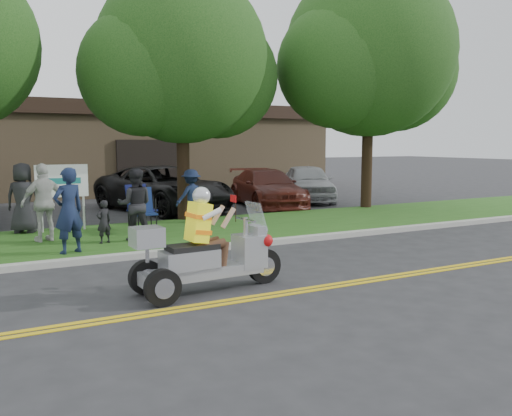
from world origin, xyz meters
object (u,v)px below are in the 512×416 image
lawn_chair_a (142,207)px  spectator_adult_mid (135,205)px  spectator_adult_left (69,211)px  parked_car_right (267,188)px  spectator_adult_right (44,203)px  trike_scooter (204,256)px  lawn_chair_b (140,204)px  parked_car_mid (164,189)px  parked_car_far_right (308,183)px

lawn_chair_a → spectator_adult_mid: spectator_adult_mid is taller
lawn_chair_a → spectator_adult_left: (-1.99, -1.78, 0.24)m
spectator_adult_mid → parked_car_right: spectator_adult_mid is taller
spectator_adult_mid → spectator_adult_right: size_ratio=0.93×
trike_scooter → spectator_adult_left: (-1.40, 3.55, 0.39)m
trike_scooter → spectator_adult_mid: spectator_adult_mid is taller
trike_scooter → parked_car_right: (6.32, 9.29, 0.09)m
spectator_adult_mid → parked_car_right: bearing=-123.8°
lawn_chair_b → parked_car_mid: parked_car_mid is taller
lawn_chair_a → parked_car_right: parked_car_right is taller
trike_scooter → parked_car_far_right: size_ratio=0.59×
parked_car_right → parked_car_far_right: (2.27, 0.82, 0.06)m
lawn_chair_a → spectator_adult_mid: (-0.45, -1.00, 0.19)m
spectator_adult_left → parked_car_mid: bearing=-143.2°
spectator_adult_mid → parked_car_right: size_ratio=0.35×
lawn_chair_a → spectator_adult_mid: size_ratio=0.68×
trike_scooter → spectator_adult_right: size_ratio=1.44×
trike_scooter → spectator_adult_mid: 4.34m
spectator_adult_left → spectator_adult_right: size_ratio=0.98×
lawn_chair_a → spectator_adult_left: 2.68m
lawn_chair_a → spectator_adult_mid: bearing=-112.8°
lawn_chair_b → parked_car_mid: bearing=49.2°
parked_car_far_right → spectator_adult_left: bearing=-122.4°
spectator_adult_mid → parked_car_far_right: spectator_adult_mid is taller
trike_scooter → parked_car_mid: trike_scooter is taller
spectator_adult_mid → spectator_adult_right: spectator_adult_right is taller
parked_car_far_right → trike_scooter: bearing=-106.1°
parked_car_mid → lawn_chair_a: bearing=-131.8°
parked_car_mid → parked_car_right: size_ratio=1.19×
spectator_adult_right → parked_car_far_right: size_ratio=0.41×
trike_scooter → parked_car_right: size_ratio=0.55×
lawn_chair_a → parked_car_mid: parked_car_mid is taller
lawn_chair_b → parked_car_right: parked_car_right is taller
parked_car_mid → parked_car_far_right: (5.96, 0.35, -0.03)m
lawn_chair_a → lawn_chair_b: 0.56m
parked_car_far_right → lawn_chair_a: bearing=-124.8°
lawn_chair_b → parked_car_far_right: size_ratio=0.27×
lawn_chair_a → parked_car_mid: size_ratio=0.20×
lawn_chair_a → parked_car_mid: 4.89m
trike_scooter → parked_car_mid: bearing=72.0°
lawn_chair_a → parked_car_mid: bearing=66.5°
spectator_adult_left → lawn_chair_b: bearing=-152.1°
spectator_adult_mid → spectator_adult_left: bearing=44.1°
spectator_adult_left → parked_car_far_right: bearing=-166.9°
spectator_adult_right → parked_car_mid: 6.30m
spectator_adult_mid → spectator_adult_right: 1.98m
spectator_adult_right → parked_car_far_right: spectator_adult_right is taller
parked_car_mid → parked_car_right: (3.68, -0.47, -0.10)m
spectator_adult_right → parked_car_right: (7.98, 4.14, -0.31)m
spectator_adult_right → parked_car_mid: size_ratio=0.32×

